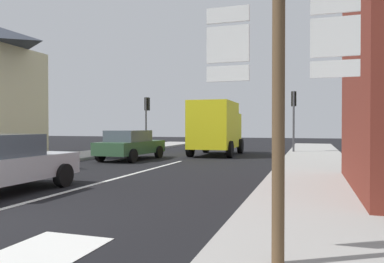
# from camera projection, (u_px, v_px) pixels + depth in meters

# --- Properties ---
(ground_plane) EXTENTS (80.00, 80.00, 0.00)m
(ground_plane) POSITION_uv_depth(u_px,v_px,m) (165.00, 165.00, 15.89)
(ground_plane) COLOR black
(sidewalk_right) EXTENTS (2.98, 44.00, 0.14)m
(sidewalk_right) POSITION_uv_depth(u_px,v_px,m) (317.00, 175.00, 12.12)
(sidewalk_right) COLOR #9E9B96
(sidewalk_right) RESTS_ON ground
(sidewalk_left) EXTENTS (2.98, 44.00, 0.14)m
(sidewalk_left) POSITION_uv_depth(u_px,v_px,m) (15.00, 164.00, 15.84)
(sidewalk_left) COLOR #9E9B96
(sidewalk_left) RESTS_ON ground
(lane_centre_stripe) EXTENTS (0.16, 12.00, 0.01)m
(lane_centre_stripe) POSITION_uv_depth(u_px,v_px,m) (120.00, 178.00, 12.08)
(lane_centre_stripe) COLOR silver
(lane_centre_stripe) RESTS_ON ground
(lane_turn_arrow) EXTENTS (1.20, 2.20, 0.01)m
(lane_turn_arrow) POSITION_uv_depth(u_px,v_px,m) (27.00, 260.00, 4.63)
(lane_turn_arrow) COLOR silver
(lane_turn_arrow) RESTS_ON ground
(sedan_far) EXTENTS (2.17, 4.30, 1.47)m
(sedan_far) POSITION_uv_depth(u_px,v_px,m) (130.00, 145.00, 18.51)
(sedan_far) COLOR #2D5133
(sedan_far) RESTS_ON ground
(delivery_truck) EXTENTS (2.55, 5.03, 3.05)m
(delivery_truck) POSITION_uv_depth(u_px,v_px,m) (216.00, 127.00, 21.42)
(delivery_truck) COLOR yellow
(delivery_truck) RESTS_ON ground
(route_sign_post) EXTENTS (1.66, 0.14, 3.20)m
(route_sign_post) POSITION_uv_depth(u_px,v_px,m) (279.00, 104.00, 4.11)
(route_sign_post) COLOR brown
(route_sign_post) RESTS_ON ground
(traffic_light_far_right) EXTENTS (0.30, 0.49, 3.80)m
(traffic_light_far_right) POSITION_uv_depth(u_px,v_px,m) (294.00, 108.00, 22.64)
(traffic_light_far_right) COLOR #47474C
(traffic_light_far_right) RESTS_ON ground
(traffic_light_far_left) EXTENTS (0.30, 0.49, 3.67)m
(traffic_light_far_left) POSITION_uv_depth(u_px,v_px,m) (147.00, 111.00, 25.77)
(traffic_light_far_left) COLOR #47474C
(traffic_light_far_left) RESTS_ON ground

